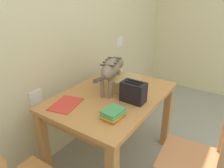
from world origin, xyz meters
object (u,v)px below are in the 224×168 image
(dining_table, at_px, (112,104))
(wicker_basket, at_px, (125,83))
(book_stack, at_px, (113,114))
(cat, at_px, (112,68))
(coffee_mug, at_px, (118,74))
(saucer_bowl, at_px, (118,79))
(toaster, at_px, (133,92))
(magazine, at_px, (66,104))
(wooden_chair_near, at_px, (195,160))

(dining_table, relative_size, wicker_basket, 3.82)
(dining_table, height_order, book_stack, book_stack)
(wicker_basket, bearing_deg, cat, 128.21)
(cat, height_order, coffee_mug, cat)
(dining_table, xyz_separation_m, saucer_bowl, (0.29, 0.13, 0.11))
(saucer_bowl, xyz_separation_m, toaster, (-0.30, -0.34, 0.07))
(magazine, distance_m, wooden_chair_near, 1.07)
(magazine, bearing_deg, saucer_bowl, -20.98)
(saucer_bowl, bearing_deg, toaster, -131.29)
(toaster, bearing_deg, saucer_bowl, 48.71)
(saucer_bowl, height_order, magazine, saucer_bowl)
(cat, xyz_separation_m, wicker_basket, (0.08, -0.10, -0.15))
(book_stack, relative_size, wicker_basket, 0.59)
(dining_table, relative_size, book_stack, 6.42)
(dining_table, distance_m, coffee_mug, 0.36)
(dining_table, height_order, wicker_basket, wicker_basket)
(dining_table, bearing_deg, book_stack, -144.93)
(saucer_bowl, height_order, wicker_basket, wicker_basket)
(dining_table, relative_size, toaster, 5.76)
(wicker_basket, height_order, toaster, toaster)
(saucer_bowl, distance_m, coffee_mug, 0.06)
(saucer_bowl, xyz_separation_m, wooden_chair_near, (-0.37, -0.91, -0.30))
(book_stack, relative_size, toaster, 0.90)
(coffee_mug, height_order, magazine, coffee_mug)
(magazine, relative_size, toaster, 1.35)
(cat, height_order, magazine, cat)
(wooden_chair_near, bearing_deg, magazine, 101.12)
(cat, relative_size, book_stack, 3.82)
(wicker_basket, bearing_deg, book_stack, -159.32)
(coffee_mug, distance_m, book_stack, 0.69)
(coffee_mug, bearing_deg, wooden_chair_near, -112.26)
(book_stack, height_order, toaster, toaster)
(dining_table, bearing_deg, wooden_chair_near, -95.59)
(saucer_bowl, height_order, coffee_mug, coffee_mug)
(saucer_bowl, distance_m, wicker_basket, 0.21)
(magazine, bearing_deg, wicker_basket, -38.52)
(dining_table, bearing_deg, coffee_mug, 23.03)
(book_stack, bearing_deg, saucer_bowl, 29.65)
(coffee_mug, relative_size, wooden_chair_near, 0.15)
(wooden_chair_near, bearing_deg, coffee_mug, 62.76)
(saucer_bowl, bearing_deg, book_stack, -150.35)
(toaster, xyz_separation_m, wooden_chair_near, (-0.07, -0.57, -0.37))
(dining_table, relative_size, wooden_chair_near, 1.23)
(book_stack, bearing_deg, dining_table, 35.07)
(wooden_chair_near, bearing_deg, cat, 73.79)
(cat, bearing_deg, toaster, -37.43)
(toaster, bearing_deg, cat, 70.28)
(coffee_mug, relative_size, book_stack, 0.76)
(cat, distance_m, magazine, 0.52)
(cat, bearing_deg, book_stack, -72.88)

